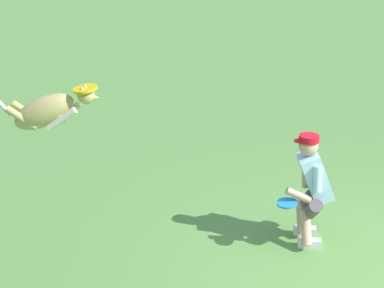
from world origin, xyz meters
The scene contains 5 objects.
ground_plane centered at (0.00, 0.00, 0.00)m, with size 60.00×60.00×0.00m, color #598943.
person centered at (0.57, -0.76, 0.70)m, with size 0.56×0.65×1.29m.
dog centered at (3.21, 0.01, 1.74)m, with size 1.07×0.30×0.55m.
frisbee_flying centered at (2.84, 0.00, 1.97)m, with size 0.24×0.24×0.02m, color yellow.
frisbee_held centered at (0.84, -0.49, 0.61)m, with size 0.22×0.22×0.02m, color #2181DE.
Camera 1 is at (1.26, 5.52, 3.63)m, focal length 57.85 mm.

